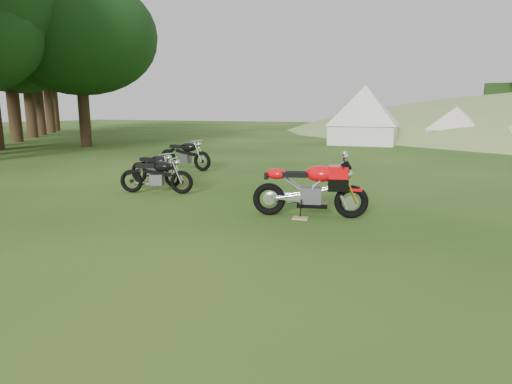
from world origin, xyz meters
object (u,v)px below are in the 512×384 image
at_px(plywood_board, 300,218).
at_px(vintage_moto_d, 184,154).
at_px(vintage_moto_a, 155,168).
at_px(tent_mid, 456,124).
at_px(sport_motorcycle, 310,184).
at_px(tent_left, 365,117).
at_px(vintage_moto_b, 156,174).

height_order(plywood_board, vintage_moto_d, vintage_moto_d).
height_order(vintage_moto_a, tent_mid, tent_mid).
relative_size(sport_motorcycle, tent_left, 0.57).
distance_m(vintage_moto_a, tent_mid, 19.17).
height_order(sport_motorcycle, vintage_moto_d, sport_motorcycle).
xyz_separation_m(vintage_moto_a, vintage_moto_d, (-0.87, 2.69, 0.07)).
relative_size(vintage_moto_a, vintage_moto_b, 1.01).
distance_m(sport_motorcycle, tent_mid, 19.53).
bearing_deg(sport_motorcycle, vintage_moto_d, 126.95).
relative_size(vintage_moto_a, vintage_moto_d, 0.87).
bearing_deg(tent_mid, vintage_moto_d, -109.41).
relative_size(sport_motorcycle, vintage_moto_d, 1.01).
height_order(plywood_board, vintage_moto_a, vintage_moto_a).
bearing_deg(vintage_moto_d, sport_motorcycle, -32.16).
height_order(vintage_moto_a, vintage_moto_d, vintage_moto_d).
height_order(tent_left, tent_mid, tent_left).
bearing_deg(plywood_board, vintage_moto_b, 166.66).
bearing_deg(sport_motorcycle, vintage_moto_a, 145.98).
xyz_separation_m(sport_motorcycle, vintage_moto_d, (-5.44, 4.26, -0.07)).
distance_m(sport_motorcycle, vintage_moto_a, 4.83).
bearing_deg(vintage_moto_b, tent_left, 67.92).
bearing_deg(tent_mid, tent_left, -147.68).
bearing_deg(plywood_board, tent_left, 96.57).
bearing_deg(sport_motorcycle, vintage_moto_b, 155.27).
height_order(sport_motorcycle, vintage_moto_b, sport_motorcycle).
distance_m(vintage_moto_b, tent_left, 16.76).
xyz_separation_m(vintage_moto_b, tent_mid, (6.40, 18.69, 0.70)).
distance_m(plywood_board, tent_mid, 19.79).
height_order(vintage_moto_b, tent_mid, tent_mid).
relative_size(plywood_board, tent_mid, 0.10).
bearing_deg(sport_motorcycle, tent_mid, 67.51).
bearing_deg(tent_left, plywood_board, -86.12).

